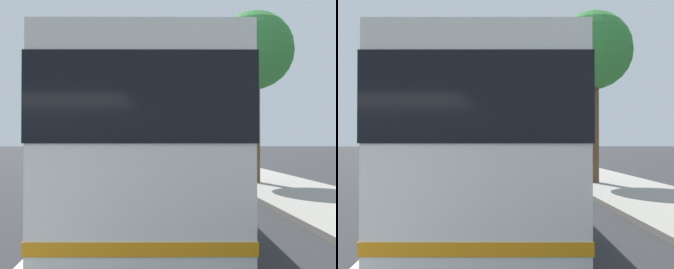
{
  "view_description": "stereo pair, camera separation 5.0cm",
  "coord_description": "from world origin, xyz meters",
  "views": [
    {
      "loc": [
        -1.81,
        -1.77,
        1.81
      ],
      "look_at": [
        7.73,
        -2.32,
        1.94
      ],
      "focal_mm": 42.66,
      "sensor_mm": 36.0,
      "label": 1
    },
    {
      "loc": [
        -1.81,
        -1.82,
        1.81
      ],
      "look_at": [
        7.73,
        -2.32,
        1.94
      ],
      "focal_mm": 42.66,
      "sensor_mm": 36.0,
      "label": 2
    }
  ],
  "objects": [
    {
      "name": "car_behind_bus",
      "position": [
        53.59,
        2.46,
        0.68
      ],
      "size": [
        4.77,
        2.02,
        1.41
      ],
      "rotation": [
        0.0,
        0.0,
        3.09
      ],
      "color": "gold",
      "rests_on": "ground"
    },
    {
      "name": "car_far_distant",
      "position": [
        40.33,
        -1.53,
        0.71
      ],
      "size": [
        4.69,
        1.91,
        1.53
      ],
      "rotation": [
        0.0,
        0.0,
        -0.0
      ],
      "color": "black",
      "rests_on": "ground"
    },
    {
      "name": "coach_bus",
      "position": [
        8.23,
        -2.01,
        1.84
      ],
      "size": [
        11.39,
        3.22,
        3.18
      ],
      "rotation": [
        0.0,
        0.0,
        -0.05
      ],
      "color": "silver",
      "rests_on": "ground"
    },
    {
      "name": "sidewalk_curb",
      "position": [
        10.0,
        -6.83,
        0.07
      ],
      "size": [
        110.0,
        3.6,
        0.14
      ],
      "primitive_type": "cube",
      "color": "#9E998E",
      "rests_on": "ground"
    },
    {
      "name": "roadside_tree_mid_block",
      "position": [
        13.77,
        -6.1,
        5.29
      ],
      "size": [
        3.1,
        3.1,
        6.93
      ],
      "color": "brown",
      "rests_on": "ground"
    },
    {
      "name": "lane_divider_line",
      "position": [
        10.0,
        0.0,
        0.0
      ],
      "size": [
        110.0,
        0.16,
        0.01
      ],
      "primitive_type": "cube",
      "color": "silver",
      "rests_on": "ground"
    },
    {
      "name": "car_side_street",
      "position": [
        39.85,
        2.18,
        0.7
      ],
      "size": [
        4.26,
        1.98,
        1.51
      ],
      "rotation": [
        0.0,
        0.0,
        3.18
      ],
      "color": "black",
      "rests_on": "ground"
    }
  ]
}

